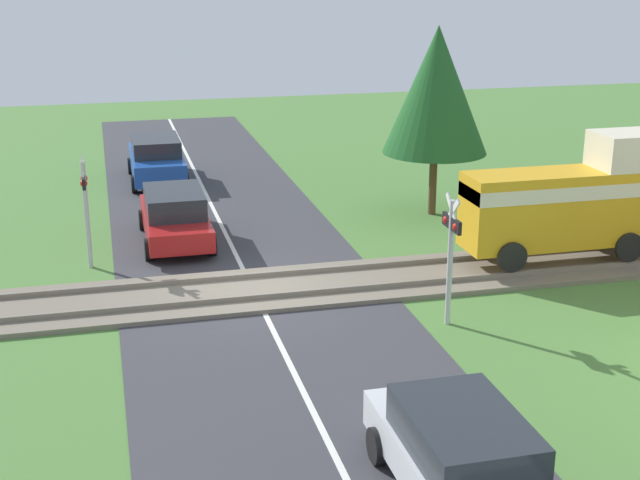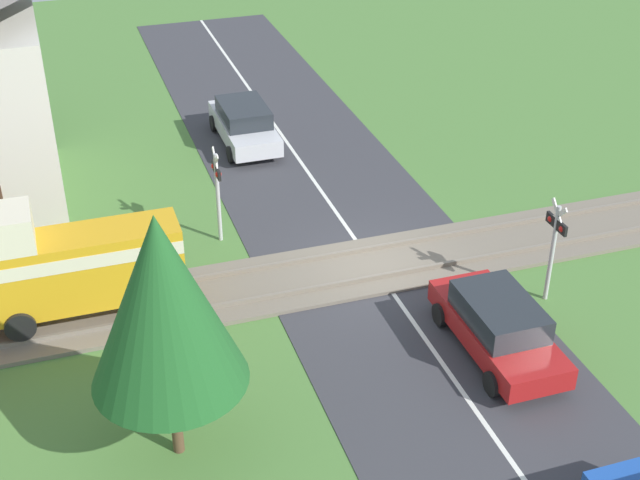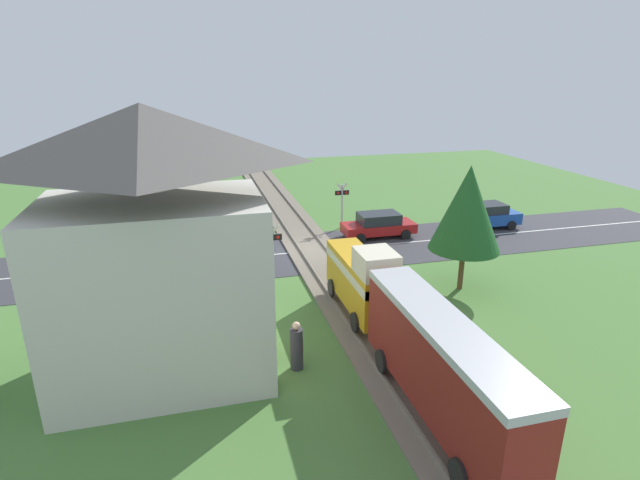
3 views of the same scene
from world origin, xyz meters
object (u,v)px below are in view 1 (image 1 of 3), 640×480
Objects in this scene: car_near_crossing at (175,215)px; car_far_side at (463,459)px; car_behind_queue at (156,159)px; crossing_signal_east_approach at (451,242)px; crossing_signal_west_approach at (85,197)px.

car_far_side reaches higher than car_near_crossing.
crossing_signal_east_approach is (14.42, 5.21, 1.05)m from car_behind_queue.
car_near_crossing is 13.92m from car_far_side.
car_behind_queue is 1.49× the size of crossing_signal_east_approach.
car_near_crossing is 1.50× the size of crossing_signal_east_approach.
car_near_crossing is 1.00× the size of car_behind_queue.
crossing_signal_east_approach is at bearing 35.64° from car_near_crossing.
crossing_signal_east_approach reaches higher than car_near_crossing.
car_behind_queue is at bearing -180.00° from car_near_crossing.
crossing_signal_west_approach is (1.59, -2.33, 1.10)m from car_near_crossing.
car_far_side is at bearing 23.42° from crossing_signal_west_approach.
car_near_crossing is 3.03m from crossing_signal_west_approach.
car_near_crossing is 7.16m from car_behind_queue.
car_behind_queue is at bearing 165.12° from crossing_signal_west_approach.
car_behind_queue is at bearing -160.15° from crossing_signal_east_approach.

